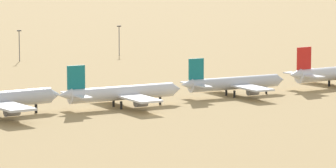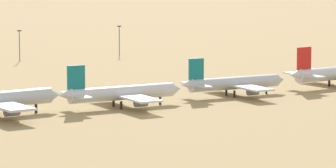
{
  "view_description": "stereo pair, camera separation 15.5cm",
  "coord_description": "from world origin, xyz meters",
  "px_view_note": "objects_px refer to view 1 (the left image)",
  "views": [
    {
      "loc": [
        -138.73,
        -242.06,
        44.63
      ],
      "look_at": [
        13.69,
        15.98,
        6.0
      ],
      "focal_mm": 109.93,
      "sensor_mm": 36.0,
      "label": 1
    },
    {
      "loc": [
        -138.6,
        -242.13,
        44.63
      ],
      "look_at": [
        13.69,
        15.98,
        6.0
      ],
      "focal_mm": 109.93,
      "sensor_mm": 36.0,
      "label": 2
    }
  ],
  "objects_px": {
    "parked_jet_teal_3": "(233,83)",
    "light_pole_mid": "(19,43)",
    "parked_jet_teal_2": "(121,93)",
    "light_pole_west": "(119,38)"
  },
  "relations": [
    {
      "from": "parked_jet_teal_3",
      "to": "light_pole_west",
      "type": "xyz_separation_m",
      "value": [
        28.75,
        130.23,
        3.56
      ]
    },
    {
      "from": "parked_jet_teal_2",
      "to": "light_pole_mid",
      "type": "xyz_separation_m",
      "value": [
        23.55,
        132.98,
        3.3
      ]
    },
    {
      "from": "parked_jet_teal_3",
      "to": "light_pole_mid",
      "type": "height_order",
      "value": "light_pole_mid"
    },
    {
      "from": "parked_jet_teal_3",
      "to": "light_pole_mid",
      "type": "bearing_deg",
      "value": 99.64
    },
    {
      "from": "parked_jet_teal_2",
      "to": "light_pole_west",
      "type": "xyz_separation_m",
      "value": [
        70.01,
        133.45,
        3.38
      ]
    },
    {
      "from": "parked_jet_teal_3",
      "to": "light_pole_mid",
      "type": "xyz_separation_m",
      "value": [
        -17.72,
        129.76,
        3.48
      ]
    },
    {
      "from": "parked_jet_teal_2",
      "to": "light_pole_mid",
      "type": "bearing_deg",
      "value": 81.42
    },
    {
      "from": "parked_jet_teal_2",
      "to": "parked_jet_teal_3",
      "type": "xyz_separation_m",
      "value": [
        41.26,
        3.22,
        -0.18
      ]
    },
    {
      "from": "parked_jet_teal_3",
      "to": "light_pole_mid",
      "type": "relative_size",
      "value": 2.94
    },
    {
      "from": "parked_jet_teal_3",
      "to": "light_pole_west",
      "type": "distance_m",
      "value": 133.42
    }
  ]
}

